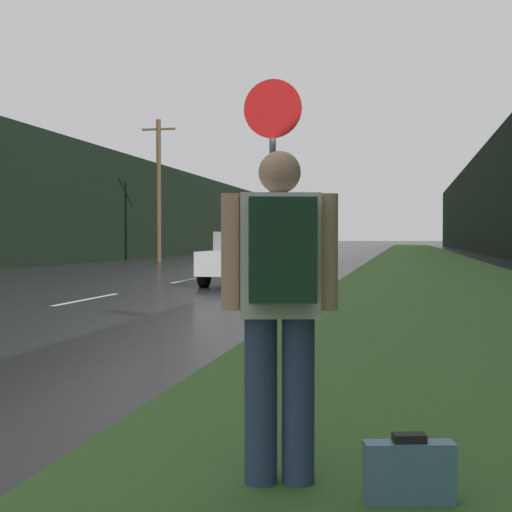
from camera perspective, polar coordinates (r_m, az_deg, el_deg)
name	(u,v)px	position (r m, az deg, el deg)	size (l,w,h in m)	color
grass_verge	(424,261)	(40.58, 13.32, -0.38)	(6.00, 240.00, 0.02)	#386028
lane_stripe_c	(88,299)	(15.32, -13.32, -3.38)	(0.12, 3.00, 0.01)	silver
lane_stripe_d	(188,280)	(21.84, -5.49, -1.91)	(0.12, 3.00, 0.01)	silver
lane_stripe_e	(240,270)	(28.59, -1.32, -1.11)	(0.12, 3.00, 0.01)	silver
lane_stripe_f	(272,264)	(35.44, 1.26, -0.61)	(0.12, 3.00, 0.01)	silver
treeline_far_side	(171,213)	(53.37, -6.83, 3.42)	(2.00, 140.00, 6.23)	black
treeline_near_side	(512,193)	(51.12, 19.81, 4.76)	(2.00, 140.00, 8.61)	black
utility_pole_far	(159,189)	(37.41, -7.79, 5.36)	(1.80, 0.24, 7.41)	#4C3823
stop_sign	(273,190)	(7.77, 1.34, 5.29)	(0.64, 0.07, 3.01)	slate
hitchhiker_with_backpack	(280,295)	(3.63, 1.93, -3.15)	(0.59, 0.48, 1.73)	navy
suitcase	(409,473)	(3.63, 12.15, -16.63)	(0.45, 0.21, 0.35)	teal
car_passing_near	(248,258)	(19.55, -0.63, -0.14)	(1.97, 4.06, 1.45)	#BCBCBC
car_passing_far	(308,251)	(31.62, 4.16, 0.40)	(2.01, 4.79, 1.38)	black
car_oncoming	(249,247)	(40.78, -0.60, 0.69)	(2.01, 4.24, 1.45)	#2D3856
delivery_truck	(314,233)	(70.30, 4.65, 1.85)	(2.52, 7.82, 3.34)	black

